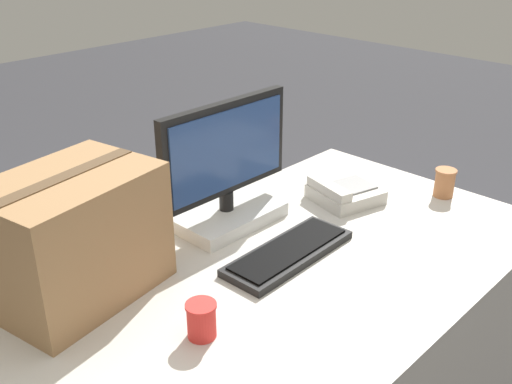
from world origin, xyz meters
TOP-DOWN VIEW (x-y plane):
  - monitor at (0.17, 0.30)m, footprint 0.48×0.22m
  - keyboard at (0.15, 0.03)m, footprint 0.42×0.16m
  - desk_phone at (0.54, 0.13)m, footprint 0.24×0.24m
  - paper_cup_left at (-0.25, -0.06)m, footprint 0.07×0.07m
  - paper_cup_right at (0.81, -0.09)m, footprint 0.07×0.07m
  - cardboard_box at (-0.34, 0.30)m, footprint 0.45×0.35m

SIDE VIEW (x-z plane):
  - keyboard at x=0.15m, z-range 0.74..0.76m
  - desk_phone at x=0.54m, z-range 0.73..0.80m
  - paper_cup_left at x=-0.25m, z-range 0.74..0.82m
  - paper_cup_right at x=0.81m, z-range 0.74..0.83m
  - monitor at x=0.17m, z-range 0.70..1.08m
  - cardboard_box at x=-0.34m, z-range 0.74..1.06m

